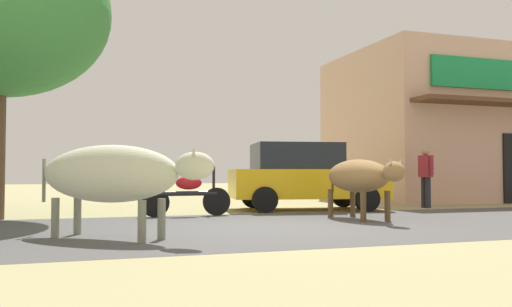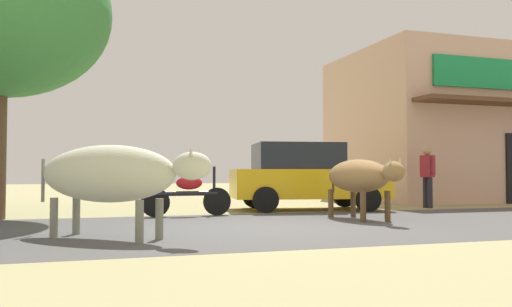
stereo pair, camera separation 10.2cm
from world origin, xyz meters
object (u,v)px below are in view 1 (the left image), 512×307
Objects in this scene: parked_hatchback_car at (304,176)px; cow_far_dark at (359,176)px; cow_near_brown at (112,174)px; pedestrian_by_shop at (426,172)px; parked_motorcycle at (188,194)px.

parked_hatchback_car reaches higher than cow_far_dark.
parked_hatchback_car is at bearing 43.28° from cow_near_brown.
cow_near_brown is 9.29m from pedestrian_by_shop.
parked_hatchback_car is 1.71× the size of cow_near_brown.
parked_hatchback_car reaches higher than pedestrian_by_shop.
cow_near_brown is 0.92× the size of cow_far_dark.
parked_motorcycle is at bearing 63.15° from cow_near_brown.
cow_near_brown is at bearing -160.54° from cow_far_dark.
cow_far_dark is at bearing -143.09° from pedestrian_by_shop.
cow_near_brown is at bearing -152.60° from pedestrian_by_shop.
pedestrian_by_shop is (3.32, -0.36, 0.08)m from parked_hatchback_car.
cow_far_dark is (-0.10, -2.93, -0.00)m from parked_hatchback_car.
parked_hatchback_car is at bearing 19.52° from parked_motorcycle.
pedestrian_by_shop reaches higher than cow_far_dark.
parked_hatchback_car is 2.53× the size of pedestrian_by_shop.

